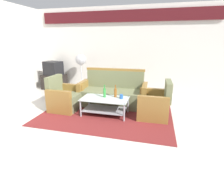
{
  "coord_description": "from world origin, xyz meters",
  "views": [
    {
      "loc": [
        1.11,
        -3.0,
        1.72
      ],
      "look_at": [
        0.18,
        0.7,
        0.65
      ],
      "focal_mm": 28.25,
      "sensor_mm": 36.0,
      "label": 1
    }
  ],
  "objects": [
    {
      "name": "cup",
      "position": [
        0.37,
        0.83,
        0.46
      ],
      "size": [
        0.08,
        0.08,
        0.1
      ],
      "primitive_type": "cylinder",
      "color": "#2659A5",
      "rests_on": "coffee_table"
    },
    {
      "name": "ground_plane",
      "position": [
        0.0,
        0.0,
        0.0
      ],
      "size": [
        14.0,
        14.0,
        0.0
      ],
      "primitive_type": "plane",
      "color": "beige"
    },
    {
      "name": "pedestal_fan",
      "position": [
        -1.4,
        2.6,
        1.01
      ],
      "size": [
        0.36,
        0.36,
        1.27
      ],
      "color": "#2D2D33",
      "rests_on": "ground"
    },
    {
      "name": "coffee_table",
      "position": [
        -0.01,
        0.75,
        0.27
      ],
      "size": [
        1.1,
        0.6,
        0.4
      ],
      "color": "silver",
      "rests_on": "rug"
    },
    {
      "name": "bottle_green",
      "position": [
        -0.04,
        0.83,
        0.52
      ],
      "size": [
        0.06,
        0.06,
        0.3
      ],
      "color": "#2D8C38",
      "rests_on": "coffee_table"
    },
    {
      "name": "tv_stand",
      "position": [
        -2.46,
        2.55,
        0.26
      ],
      "size": [
        0.8,
        0.5,
        0.52
      ],
      "primitive_type": "cube",
      "color": "black",
      "rests_on": "ground"
    },
    {
      "name": "rug",
      "position": [
        0.01,
        0.8,
        0.01
      ],
      "size": [
        3.06,
        2.1,
        0.01
      ],
      "primitive_type": "cube",
      "color": "maroon",
      "rests_on": "ground"
    },
    {
      "name": "television",
      "position": [
        -2.46,
        2.55,
        0.76
      ],
      "size": [
        0.7,
        0.59,
        0.48
      ],
      "rotation": [
        0.0,
        0.0,
        2.86
      ],
      "color": "black",
      "rests_on": "tv_stand"
    },
    {
      "name": "wall_back",
      "position": [
        0.0,
        3.05,
        1.48
      ],
      "size": [
        6.52,
        0.19,
        2.8
      ],
      "color": "silver",
      "rests_on": "ground"
    },
    {
      "name": "armchair_left",
      "position": [
        -1.1,
        0.84,
        0.29
      ],
      "size": [
        0.72,
        0.78,
        0.85
      ],
      "rotation": [
        0.0,
        0.0,
        -1.6
      ],
      "color": "#6B704C",
      "rests_on": "rug"
    },
    {
      "name": "bottle_brown",
      "position": [
        0.21,
        0.91,
        0.52
      ],
      "size": [
        0.06,
        0.06,
        0.29
      ],
      "color": "brown",
      "rests_on": "coffee_table"
    },
    {
      "name": "armchair_right",
      "position": [
        1.13,
        0.92,
        0.29
      ],
      "size": [
        0.71,
        0.77,
        0.85
      ],
      "rotation": [
        0.0,
        0.0,
        1.59
      ],
      "color": "#6B704C",
      "rests_on": "rug"
    },
    {
      "name": "couch",
      "position": [
        0.02,
        1.46,
        0.32
      ],
      "size": [
        1.81,
        0.77,
        0.96
      ],
      "rotation": [
        0.0,
        0.0,
        3.16
      ],
      "color": "#6B704C",
      "rests_on": "rug"
    }
  ]
}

